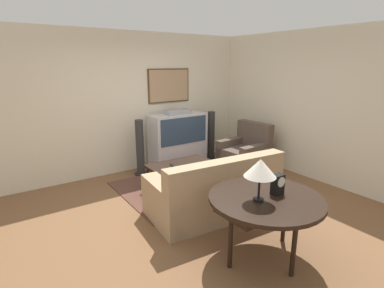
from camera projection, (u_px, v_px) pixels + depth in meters
ground_plane at (189, 209)px, 4.47m from camera, size 12.00×12.00×0.00m
wall_back at (128, 103)px, 5.81m from camera, size 12.00×0.10×2.70m
wall_right at (306, 105)px, 5.56m from camera, size 0.06×12.00×2.70m
area_rug at (180, 187)px, 5.25m from camera, size 2.00×1.81×0.01m
tv at (178, 140)px, 6.22m from camera, size 1.18×0.48×1.20m
couch at (215, 193)px, 4.28m from camera, size 1.89×1.10×0.90m
armchair at (245, 155)px, 6.05m from camera, size 0.84×0.86×0.95m
coffee_table at (180, 166)px, 5.13m from camera, size 1.11×0.54×0.45m
console_table at (266, 202)px, 3.21m from camera, size 1.23×1.23×0.73m
table_lamp at (260, 169)px, 3.02m from camera, size 0.33×0.33×0.45m
mantel_clock at (278, 184)px, 3.24m from camera, size 0.13×0.10×0.22m
remote at (172, 165)px, 4.98m from camera, size 0.08×0.17×0.02m
speaker_tower_left at (140, 149)px, 5.75m from camera, size 0.26×0.26×1.08m
speaker_tower_right at (211, 137)px, 6.70m from camera, size 0.26×0.26×1.08m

